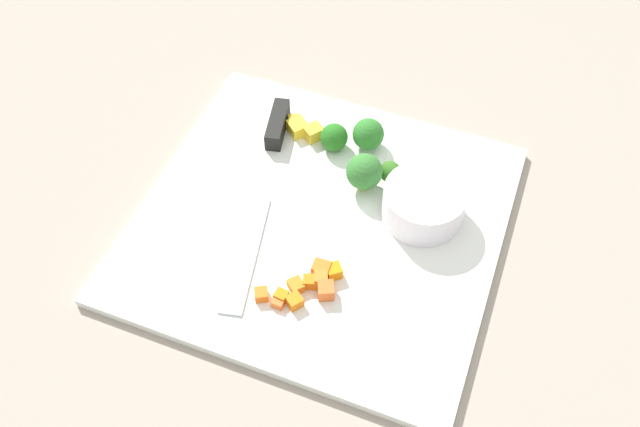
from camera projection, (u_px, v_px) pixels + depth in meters
ground_plane at (320, 225)px, 0.81m from camera, size 4.00×4.00×0.00m
cutting_board at (320, 222)px, 0.80m from camera, size 0.41×0.39×0.01m
prep_bowl at (424, 203)px, 0.78m from camera, size 0.09×0.09×0.04m
chef_knife at (270, 156)px, 0.85m from camera, size 0.09×0.31×0.02m
carrot_dice_0 at (295, 301)px, 0.72m from camera, size 0.02×0.02×0.01m
carrot_dice_1 at (321, 279)px, 0.74m from camera, size 0.02×0.02×0.02m
carrot_dice_2 at (310, 282)px, 0.74m from camera, size 0.02×0.02×0.01m
carrot_dice_3 at (279, 295)px, 0.73m from camera, size 0.01×0.01×0.01m
carrot_dice_4 at (334, 271)px, 0.74m from camera, size 0.02×0.02×0.01m
carrot_dice_5 at (296, 286)px, 0.74m from camera, size 0.02×0.02×0.01m
carrot_dice_6 at (261, 294)px, 0.73m from camera, size 0.02×0.02×0.01m
carrot_dice_7 at (282, 304)px, 0.72m from camera, size 0.01×0.01×0.01m
carrot_dice_8 at (321, 269)px, 0.75m from camera, size 0.02×0.02×0.02m
carrot_dice_9 at (326, 290)px, 0.73m from camera, size 0.02×0.02×0.02m
pepper_dice_0 at (295, 121)px, 0.89m from camera, size 0.02×0.02×0.01m
pepper_dice_1 at (278, 122)px, 0.88m from camera, size 0.02×0.02×0.02m
pepper_dice_2 at (298, 128)px, 0.88m from camera, size 0.03×0.03×0.02m
pepper_dice_3 at (313, 132)px, 0.87m from camera, size 0.03×0.03×0.02m
broccoli_floret_0 at (364, 172)px, 0.81m from camera, size 0.04×0.04×0.05m
broccoli_floret_1 at (368, 134)px, 0.85m from camera, size 0.04×0.04×0.04m
broccoli_floret_2 at (390, 172)px, 0.82m from camera, size 0.03×0.03×0.03m
broccoli_floret_3 at (334, 137)px, 0.85m from camera, size 0.03×0.03×0.04m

